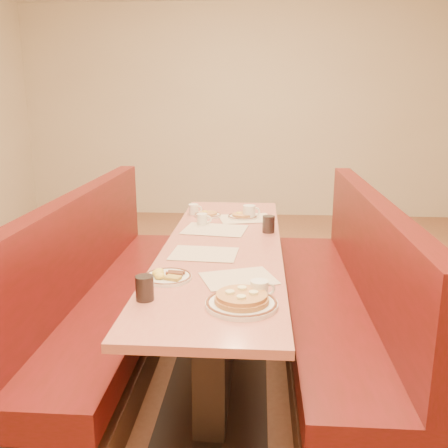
# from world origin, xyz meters

# --- Properties ---
(ground) EXTENTS (8.00, 8.00, 0.00)m
(ground) POSITION_xyz_m (0.00, 0.00, 0.00)
(ground) COLOR #9E6647
(ground) RESTS_ON ground
(room_envelope) EXTENTS (6.04, 8.04, 2.82)m
(room_envelope) POSITION_xyz_m (0.00, 0.00, 1.93)
(room_envelope) COLOR beige
(room_envelope) RESTS_ON ground
(diner_table) EXTENTS (0.70, 2.50, 0.75)m
(diner_table) POSITION_xyz_m (0.00, 0.00, 0.37)
(diner_table) COLOR black
(diner_table) RESTS_ON ground
(booth_left) EXTENTS (0.55, 2.50, 1.05)m
(booth_left) POSITION_xyz_m (-0.73, 0.00, 0.36)
(booth_left) COLOR #4C3326
(booth_left) RESTS_ON ground
(booth_right) EXTENTS (0.55, 2.50, 1.05)m
(booth_right) POSITION_xyz_m (0.73, 0.00, 0.36)
(booth_right) COLOR #4C3326
(booth_right) RESTS_ON ground
(placemat_near_left) EXTENTS (0.39, 0.30, 0.00)m
(placemat_near_left) POSITION_xyz_m (-0.09, -0.17, 0.75)
(placemat_near_left) COLOR beige
(placemat_near_left) RESTS_ON diner_table
(placemat_near_right) EXTENTS (0.42, 0.36, 0.00)m
(placemat_near_right) POSITION_xyz_m (0.12, -0.55, 0.75)
(placemat_near_right) COLOR beige
(placemat_near_right) RESTS_ON diner_table
(placemat_far_left) EXTENTS (0.45, 0.36, 0.00)m
(placemat_far_left) POSITION_xyz_m (-0.08, 0.35, 0.75)
(placemat_far_left) COLOR beige
(placemat_far_left) RESTS_ON diner_table
(placemat_far_right) EXTENTS (0.43, 0.36, 0.00)m
(placemat_far_right) POSITION_xyz_m (0.12, 0.68, 0.75)
(placemat_far_right) COLOR beige
(placemat_far_right) RESTS_ON diner_table
(pancake_plate) EXTENTS (0.31, 0.31, 0.07)m
(pancake_plate) POSITION_xyz_m (0.15, -0.88, 0.77)
(pancake_plate) COLOR white
(pancake_plate) RESTS_ON diner_table
(eggs_plate) EXTENTS (0.24, 0.24, 0.05)m
(eggs_plate) POSITION_xyz_m (-0.23, -0.58, 0.76)
(eggs_plate) COLOR white
(eggs_plate) RESTS_ON diner_table
(extra_plate_mid) EXTENTS (0.22, 0.22, 0.04)m
(extra_plate_mid) POSITION_xyz_m (0.10, 0.70, 0.77)
(extra_plate_mid) COLOR white
(extra_plate_mid) RESTS_ON diner_table
(extra_plate_far) EXTENTS (0.20, 0.20, 0.04)m
(extra_plate_far) POSITION_xyz_m (-0.17, 0.74, 0.76)
(extra_plate_far) COLOR white
(extra_plate_far) RESTS_ON diner_table
(coffee_mug_a) EXTENTS (0.11, 0.08, 0.09)m
(coffee_mug_a) POSITION_xyz_m (0.23, -0.79, 0.79)
(coffee_mug_a) COLOR white
(coffee_mug_a) RESTS_ON diner_table
(coffee_mug_b) EXTENTS (0.10, 0.07, 0.08)m
(coffee_mug_b) POSITION_xyz_m (-0.18, 0.49, 0.79)
(coffee_mug_b) COLOR white
(coffee_mug_b) RESTS_ON diner_table
(coffee_mug_c) EXTENTS (0.13, 0.09, 0.10)m
(coffee_mug_c) POSITION_xyz_m (0.15, 0.70, 0.80)
(coffee_mug_c) COLOR white
(coffee_mug_c) RESTS_ON diner_table
(coffee_mug_d) EXTENTS (0.10, 0.07, 0.08)m
(coffee_mug_d) POSITION_xyz_m (-0.28, 0.80, 0.79)
(coffee_mug_d) COLOR white
(coffee_mug_d) RESTS_ON diner_table
(soda_tumbler_near) EXTENTS (0.08, 0.08, 0.11)m
(soda_tumbler_near) POSITION_xyz_m (-0.28, -0.84, 0.81)
(soda_tumbler_near) COLOR black
(soda_tumbler_near) RESTS_ON diner_table
(soda_tumbler_mid) EXTENTS (0.08, 0.08, 0.11)m
(soda_tumbler_mid) POSITION_xyz_m (0.28, 0.32, 0.81)
(soda_tumbler_mid) COLOR black
(soda_tumbler_mid) RESTS_ON diner_table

